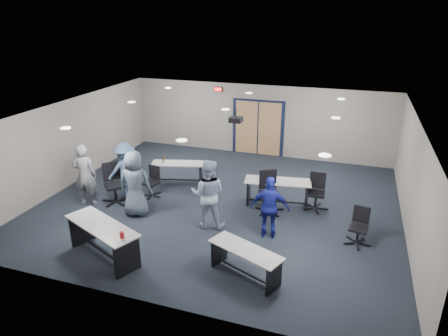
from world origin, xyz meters
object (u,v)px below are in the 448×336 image
(table_back_right, at_px, (277,188))
(chair_loose_right, at_px, (359,227))
(person_plaid, at_px, (135,184))
(table_front_right, at_px, (245,258))
(chair_back_d, at_px, (316,192))
(person_lightblue, at_px, (208,194))
(table_front_left, at_px, (103,235))
(chair_loose_left, at_px, (114,184))
(person_gray, at_px, (85,175))
(person_navy, at_px, (270,208))
(chair_back_a, at_px, (151,182))
(chair_back_c, at_px, (270,193))
(person_back, at_px, (126,170))
(table_back_left, at_px, (178,169))

(table_back_right, height_order, chair_loose_right, chair_loose_right)
(person_plaid, bearing_deg, table_front_right, 143.38)
(chair_back_d, bearing_deg, person_lightblue, -146.26)
(table_front_left, relative_size, chair_back_d, 2.05)
(table_front_left, bearing_deg, person_lightblue, 73.78)
(chair_back_d, bearing_deg, chair_loose_left, -167.91)
(person_gray, height_order, person_navy, person_gray)
(chair_back_a, distance_m, chair_back_c, 3.61)
(person_plaid, distance_m, person_back, 1.19)
(table_front_right, bearing_deg, person_plaid, 177.05)
(table_back_right, relative_size, person_lightblue, 1.06)
(chair_back_a, height_order, chair_back_d, chair_back_d)
(table_back_right, relative_size, chair_loose_left, 1.64)
(chair_loose_left, relative_size, person_navy, 0.74)
(table_front_right, bearing_deg, chair_back_c, 115.48)
(person_lightblue, bearing_deg, table_back_right, -139.12)
(chair_back_a, relative_size, person_navy, 0.58)
(chair_back_a, height_order, person_navy, person_navy)
(chair_loose_right, xyz_separation_m, person_plaid, (-5.80, -0.33, 0.45))
(chair_loose_right, bearing_deg, chair_back_a, -178.54)
(table_front_left, distance_m, chair_loose_right, 5.95)
(person_plaid, bearing_deg, table_front_left, 88.96)
(table_front_left, height_order, person_plaid, person_plaid)
(person_back, bearing_deg, chair_loose_right, 131.99)
(person_plaid, xyz_separation_m, person_back, (-0.82, 0.87, -0.05))
(chair_back_c, xyz_separation_m, person_gray, (-5.10, -1.19, 0.33))
(table_back_left, height_order, chair_back_c, chair_back_c)
(chair_loose_left, bearing_deg, chair_loose_right, -46.83)
(table_front_right, distance_m, chair_back_c, 3.02)
(chair_loose_left, xyz_separation_m, person_gray, (-0.71, -0.34, 0.33))
(table_back_left, height_order, table_back_right, table_back_left)
(chair_back_d, relative_size, person_back, 0.61)
(table_front_right, height_order, person_back, person_back)
(chair_loose_left, relative_size, chair_loose_right, 1.27)
(chair_loose_right, distance_m, person_navy, 2.14)
(table_front_left, relative_size, table_front_right, 1.24)
(person_lightblue, bearing_deg, chair_back_c, -146.58)
(table_back_left, height_order, person_navy, person_navy)
(table_back_right, height_order, chair_back_a, chair_back_a)
(table_front_right, bearing_deg, chair_back_a, 165.30)
(table_back_left, distance_m, person_lightblue, 3.06)
(table_front_left, relative_size, chair_loose_left, 1.82)
(table_back_left, relative_size, chair_back_d, 1.69)
(table_front_right, height_order, chair_back_a, chair_back_a)
(chair_loose_right, xyz_separation_m, person_navy, (-2.09, -0.34, 0.34))
(chair_loose_right, bearing_deg, person_back, -175.34)
(person_navy, relative_size, person_back, 0.93)
(chair_loose_right, relative_size, person_gray, 0.50)
(person_gray, bearing_deg, table_front_left, 117.29)
(table_back_left, xyz_separation_m, person_lightblue, (1.93, -2.33, 0.45))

